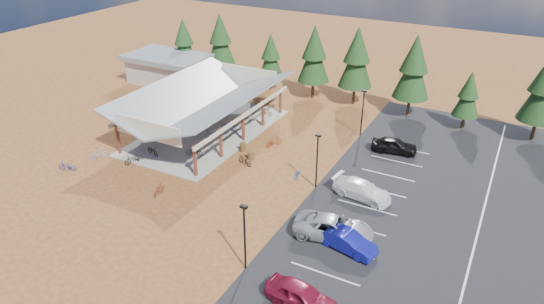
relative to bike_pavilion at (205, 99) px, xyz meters
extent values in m
plane|color=brown|center=(10.00, -7.00, -3.82)|extent=(140.00, 140.00, 0.00)
cube|color=black|center=(28.50, -4.00, -3.80)|extent=(27.00, 44.00, 0.04)
cube|color=gray|center=(0.00, 0.00, -3.77)|extent=(10.60, 18.60, 0.10)
cube|color=#5B261A|center=(-4.60, -8.40, -2.22)|extent=(0.25, 0.25, 3.00)
cube|color=#5B261A|center=(-4.60, -4.20, -2.22)|extent=(0.25, 0.25, 3.00)
cube|color=#5B261A|center=(-4.60, 0.00, -2.22)|extent=(0.25, 0.25, 3.00)
cube|color=#5B261A|center=(-4.60, 4.20, -2.22)|extent=(0.25, 0.25, 3.00)
cube|color=#5B261A|center=(-4.60, 8.40, -2.22)|extent=(0.25, 0.25, 3.00)
cube|color=#5B261A|center=(4.60, -8.40, -2.22)|extent=(0.25, 0.25, 3.00)
cube|color=#5B261A|center=(4.60, -4.20, -2.22)|extent=(0.25, 0.25, 3.00)
cube|color=#5B261A|center=(4.60, 0.00, -2.22)|extent=(0.25, 0.25, 3.00)
cube|color=#5B261A|center=(4.60, 4.20, -2.22)|extent=(0.25, 0.25, 3.00)
cube|color=#5B261A|center=(4.60, 8.40, -2.22)|extent=(0.25, 0.25, 3.00)
cube|color=beige|center=(-5.00, 0.00, -0.72)|extent=(0.22, 18.00, 0.35)
cube|color=beige|center=(5.00, 0.00, -0.72)|extent=(0.22, 18.00, 0.35)
cube|color=slate|center=(-2.90, 0.00, 0.18)|extent=(5.85, 19.40, 2.13)
cube|color=slate|center=(2.90, 0.00, 0.18)|extent=(5.85, 19.40, 2.13)
cube|color=beige|center=(0.00, -9.00, 0.08)|extent=(7.50, 0.15, 1.80)
cube|color=beige|center=(0.00, 9.00, 0.08)|extent=(7.50, 0.15, 1.80)
cube|color=#ADA593|center=(-14.00, 11.00, -2.22)|extent=(10.00, 6.00, 3.20)
cube|color=slate|center=(-14.00, 11.00, -0.27)|extent=(11.00, 7.00, 0.70)
cylinder|color=black|center=(15.00, -17.00, -1.32)|extent=(0.14, 0.14, 5.00)
cube|color=black|center=(15.00, -17.00, 1.23)|extent=(0.50, 0.25, 0.18)
cylinder|color=black|center=(15.00, -5.00, -1.32)|extent=(0.14, 0.14, 5.00)
cube|color=black|center=(15.00, -5.00, 1.23)|extent=(0.50, 0.25, 0.18)
cylinder|color=black|center=(15.00, 7.00, -1.32)|extent=(0.14, 0.14, 5.00)
cube|color=black|center=(15.00, 7.00, 1.23)|extent=(0.50, 0.25, 0.18)
cylinder|color=#4F3B1C|center=(7.36, -3.21, -3.37)|extent=(0.60, 0.60, 0.90)
cylinder|color=#4F3B1C|center=(5.75, -2.06, -3.37)|extent=(0.60, 0.60, 0.90)
cylinder|color=#382314|center=(-13.67, 14.46, -2.83)|extent=(0.36, 0.36, 1.99)
cone|color=#1B3313|center=(-13.67, 14.46, 0.56)|extent=(3.50, 3.50, 4.78)
cone|color=#1B3313|center=(-13.67, 14.46, 2.55)|extent=(2.71, 2.71, 3.58)
cylinder|color=#382314|center=(-8.37, 15.69, -2.71)|extent=(0.36, 0.36, 2.23)
cone|color=#1B3313|center=(-8.37, 15.69, 1.08)|extent=(3.93, 3.93, 5.35)
cone|color=#1B3313|center=(-8.37, 15.69, 3.31)|extent=(3.03, 3.03, 4.01)
cylinder|color=#382314|center=(-0.32, 15.22, -2.91)|extent=(0.36, 0.36, 1.82)
cone|color=#1B3313|center=(-0.32, 15.22, 0.18)|extent=(3.20, 3.20, 4.36)
cone|color=#1B3313|center=(-0.32, 15.22, 2.00)|extent=(2.47, 2.47, 3.27)
cylinder|color=#382314|center=(5.85, 15.04, -2.70)|extent=(0.36, 0.36, 2.25)
cone|color=#1B3313|center=(5.85, 15.04, 1.12)|extent=(3.96, 3.96, 5.39)
cone|color=#1B3313|center=(5.85, 15.04, 3.37)|extent=(3.06, 3.06, 4.05)
cylinder|color=#382314|center=(11.18, 15.42, -2.66)|extent=(0.36, 0.36, 2.33)
cone|color=#1B3313|center=(11.18, 15.42, 1.31)|extent=(4.11, 4.11, 5.60)
cone|color=#1B3313|center=(11.18, 15.42, 3.64)|extent=(3.17, 3.17, 4.20)
cylinder|color=#382314|center=(18.08, 14.80, -2.65)|extent=(0.36, 0.36, 2.34)
cone|color=#1B3313|center=(18.08, 14.80, 1.33)|extent=(4.13, 4.13, 5.63)
cone|color=#1B3313|center=(18.08, 14.80, 3.68)|extent=(3.19, 3.19, 4.22)
cylinder|color=#382314|center=(24.33, 14.03, -3.02)|extent=(0.36, 0.36, 1.60)
cone|color=#1B3313|center=(24.33, 14.03, -0.30)|extent=(2.82, 2.82, 3.85)
cone|color=#1B3313|center=(24.33, 14.03, 1.31)|extent=(2.18, 2.18, 2.89)
cylinder|color=#382314|center=(31.24, 14.38, -2.65)|extent=(0.36, 0.36, 2.35)
cone|color=#1B3313|center=(31.24, 14.38, 1.34)|extent=(4.13, 4.13, 5.63)
imported|color=black|center=(-1.52, -7.12, -3.27)|extent=(1.85, 1.13, 0.92)
imported|color=gray|center=(-3.36, -1.87, -3.24)|extent=(1.67, 0.71, 0.97)
imported|color=navy|center=(-3.65, 3.56, -3.26)|extent=(1.86, 1.01, 0.93)
imported|color=maroon|center=(-3.34, 4.61, -3.27)|extent=(1.55, 0.68, 0.90)
imported|color=black|center=(2.15, -5.31, -3.28)|extent=(1.79, 1.10, 0.89)
imported|color=gray|center=(1.05, -0.84, -3.28)|extent=(1.54, 0.69, 0.90)
imported|color=navy|center=(1.84, 1.42, -3.27)|extent=(1.75, 0.73, 0.90)
imported|color=maroon|center=(3.63, 6.76, -3.25)|extent=(1.62, 0.55, 0.96)
imported|color=black|center=(-2.10, -9.16, -3.32)|extent=(1.39, 2.01, 1.00)
imported|color=#9A9BA2|center=(-5.78, -10.09, -3.28)|extent=(1.40, 1.79, 1.08)
imported|color=navy|center=(-6.59, -13.18, -3.37)|extent=(1.81, 1.09, 0.90)
imported|color=#973C21|center=(3.64, -12.36, -3.32)|extent=(0.66, 1.71, 1.00)
imported|color=#194F9B|center=(12.86, -4.20, -3.40)|extent=(0.95, 1.69, 0.84)
imported|color=maroon|center=(8.08, 0.28, -3.27)|extent=(1.42, 1.85, 1.11)
imported|color=black|center=(7.41, -4.44, -3.36)|extent=(1.88, 1.17, 0.93)
imported|color=maroon|center=(19.79, -18.36, -2.99)|extent=(4.82, 2.33, 1.59)
imported|color=navy|center=(20.39, -11.84, -3.06)|extent=(4.61, 2.38, 1.45)
imported|color=#999BA0|center=(18.99, -10.94, -2.96)|extent=(6.31, 3.69, 1.65)
imported|color=white|center=(19.09, -4.72, -3.04)|extent=(5.37, 2.82, 1.49)
imported|color=black|center=(19.21, 4.77, -3.03)|extent=(4.67, 2.51, 1.51)
camera|label=1|loc=(28.71, -38.89, 18.55)|focal=32.00mm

